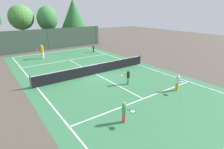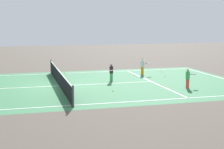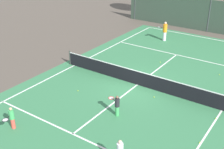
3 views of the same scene
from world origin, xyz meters
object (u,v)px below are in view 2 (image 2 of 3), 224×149
Objects in this scene: tennis_ball_0 at (94,72)px; tennis_ball_1 at (65,73)px; tennis_ball_3 at (134,75)px; tennis_ball_6 at (69,81)px; player_4 at (111,72)px; tennis_ball_8 at (162,72)px; player_1 at (188,78)px; tennis_ball_5 at (113,91)px; tennis_ball_4 at (165,76)px; player_3 at (143,66)px.

tennis_ball_1 is at bearing 89.44° from tennis_ball_0.
tennis_ball_6 is at bearing 101.99° from tennis_ball_3.
player_4 is 18.51× the size of tennis_ball_8.
player_1 is 9.34m from tennis_ball_0.
tennis_ball_1 is at bearing 30.30° from player_4.
tennis_ball_1 is at bearing 61.93° from tennis_ball_3.
tennis_ball_3 is 3.23m from tennis_ball_8.
tennis_ball_3 and tennis_ball_5 have the same top height.
tennis_ball_1 is at bearing 12.82° from tennis_ball_5.
tennis_ball_4 is 6.89m from tennis_ball_5.
player_4 is at bearing -13.50° from tennis_ball_5.
tennis_ball_5 is (-8.13, -1.85, 0.00)m from tennis_ball_1.
player_4 reaches higher than tennis_ball_3.
player_3 reaches higher than tennis_ball_4.
player_1 is 7.12m from tennis_ball_8.
tennis_ball_5 is at bearing 87.99° from player_1.
tennis_ball_0 is at bearing -90.56° from tennis_ball_1.
tennis_ball_6 is at bearing 56.82° from player_1.
tennis_ball_6 is at bearing 25.05° from tennis_ball_5.
player_4 reaches higher than tennis_ball_6.
player_4 reaches higher than tennis_ball_0.
tennis_ball_4 is (0.85, -4.49, -0.60)m from player_4.
tennis_ball_8 is (3.29, -5.28, -0.60)m from player_4.
tennis_ball_1 is 1.00× the size of tennis_ball_5.
player_3 is at bearing -112.00° from tennis_ball_1.
player_1 reaches higher than tennis_ball_1.
tennis_ball_5 is at bearing 138.06° from tennis_ball_8.
tennis_ball_1 is 8.34m from tennis_ball_5.
player_3 is (5.94, 0.86, 0.05)m from player_1.
tennis_ball_4 is 1.00× the size of tennis_ball_5.
player_4 reaches higher than tennis_ball_1.
player_3 is 6.24m from tennis_ball_6.
tennis_ball_8 is (1.37, -2.93, 0.00)m from tennis_ball_3.
player_3 is at bearing -76.66° from tennis_ball_6.
tennis_ball_8 is at bearing -103.18° from tennis_ball_0.
tennis_ball_3 is (-2.69, -5.05, 0.00)m from tennis_ball_1.
tennis_ball_4 is 1.00× the size of tennis_ball_6.
tennis_ball_5 is 4.78m from tennis_ball_6.
tennis_ball_0 is at bearing -4.16° from tennis_ball_5.
tennis_ball_8 is at bearing -63.61° from player_3.
player_4 is 3.10m from tennis_ball_3.
tennis_ball_1 is (8.30, 6.72, -0.61)m from player_1.
tennis_ball_8 is at bearing -10.21° from player_1.
player_1 is 6.00m from player_3.
player_3 is 1.10m from tennis_ball_3.
tennis_ball_5 and tennis_ball_6 have the same top height.
tennis_ball_8 is (1.05, -2.11, -0.66)m from player_3.
player_3 is 7.05m from tennis_ball_5.
tennis_ball_5 is (-5.44, 3.20, 0.00)m from tennis_ball_3.
tennis_ball_0 is (2.34, 3.42, -0.66)m from player_3.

